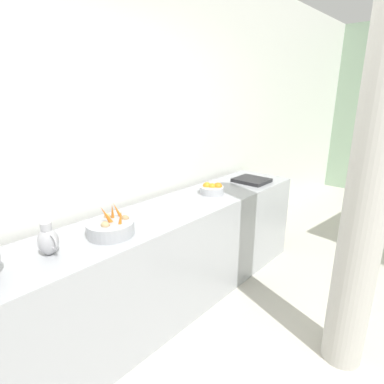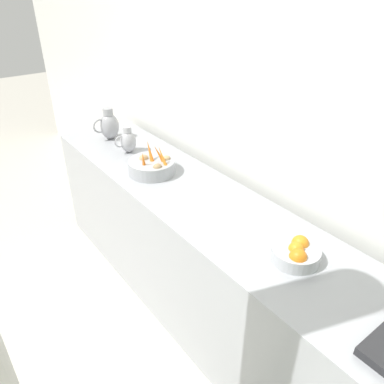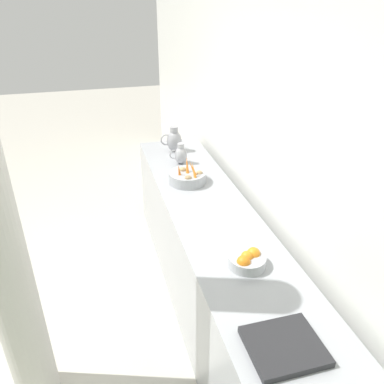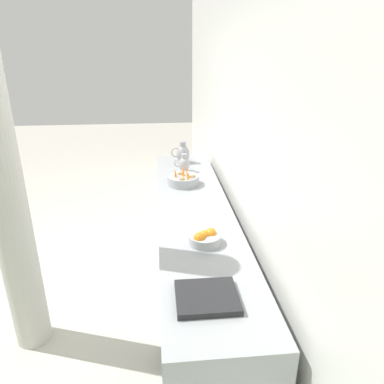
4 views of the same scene
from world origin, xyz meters
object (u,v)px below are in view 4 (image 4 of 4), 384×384
at_px(metal_pitcher_tall, 183,153).
at_px(vegetable_colander, 183,180).
at_px(metal_pitcher_short, 184,164).
at_px(orange_bowl, 205,238).

bearing_deg(metal_pitcher_tall, vegetable_colander, 86.13).
distance_m(vegetable_colander, metal_pitcher_short, 0.40).
bearing_deg(metal_pitcher_tall, metal_pitcher_short, 88.25).
relative_size(metal_pitcher_tall, metal_pitcher_short, 1.27).
bearing_deg(orange_bowl, vegetable_colander, -86.98).
height_order(metal_pitcher_tall, metal_pitcher_short, metal_pitcher_tall).
distance_m(orange_bowl, metal_pitcher_short, 1.57).
bearing_deg(vegetable_colander, metal_pitcher_short, -95.59).
xyz_separation_m(vegetable_colander, metal_pitcher_short, (-0.04, -0.40, 0.04)).
bearing_deg(metal_pitcher_short, vegetable_colander, 84.41).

